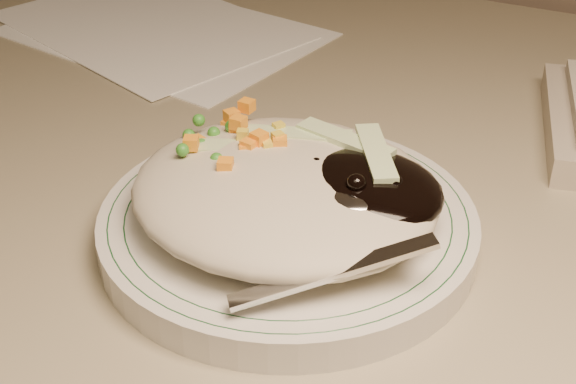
% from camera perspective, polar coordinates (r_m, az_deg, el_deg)
% --- Properties ---
extents(desk, '(1.40, 0.70, 0.74)m').
position_cam_1_polar(desk, '(0.75, 11.14, -10.80)').
color(desk, gray).
rests_on(desk, ground).
extents(plate, '(0.24, 0.24, 0.02)m').
position_cam_1_polar(plate, '(0.51, 0.00, -2.46)').
color(plate, silver).
rests_on(plate, desk).
extents(plate_rim, '(0.23, 0.23, 0.00)m').
position_cam_1_polar(plate_rim, '(0.51, 0.00, -1.53)').
color(plate_rim, '#144723').
rests_on(plate_rim, plate).
extents(meal, '(0.20, 0.19, 0.05)m').
position_cam_1_polar(meal, '(0.49, 0.40, 0.39)').
color(meal, '#B1A890').
rests_on(meal, plate).
extents(papers, '(0.37, 0.29, 0.00)m').
position_cam_1_polar(papers, '(0.86, -9.36, 11.36)').
color(papers, white).
rests_on(papers, desk).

